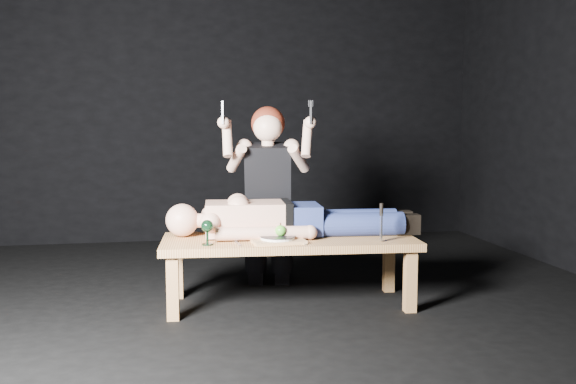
% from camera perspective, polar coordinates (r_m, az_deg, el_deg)
% --- Properties ---
extents(ground, '(5.00, 5.00, 0.00)m').
position_cam_1_polar(ground, '(4.24, -0.93, -10.19)').
color(ground, black).
rests_on(ground, ground).
extents(back_wall, '(5.00, 0.00, 5.00)m').
position_cam_1_polar(back_wall, '(6.56, -4.63, 8.79)').
color(back_wall, black).
rests_on(back_wall, ground).
extents(table, '(1.70, 0.73, 0.45)m').
position_cam_1_polar(table, '(4.17, 0.13, -7.26)').
color(table, tan).
rests_on(table, ground).
extents(lying_man, '(1.79, 0.66, 0.28)m').
position_cam_1_polar(lying_man, '(4.23, 0.66, -2.06)').
color(lying_man, tan).
rests_on(lying_man, table).
extents(kneeling_woman, '(0.86, 0.93, 1.36)m').
position_cam_1_polar(kneeling_woman, '(4.62, -1.78, -0.22)').
color(kneeling_woman, black).
rests_on(kneeling_woman, ground).
extents(serving_tray, '(0.35, 0.27, 0.02)m').
position_cam_1_polar(serving_tray, '(3.98, -0.95, -4.46)').
color(serving_tray, tan).
rests_on(serving_tray, table).
extents(plate, '(0.24, 0.24, 0.02)m').
position_cam_1_polar(plate, '(3.98, -0.95, -4.20)').
color(plate, white).
rests_on(plate, serving_tray).
extents(apple, '(0.07, 0.07, 0.07)m').
position_cam_1_polar(apple, '(3.98, -0.68, -3.55)').
color(apple, green).
rests_on(apple, plate).
extents(goblet, '(0.08, 0.08, 0.16)m').
position_cam_1_polar(goblet, '(3.90, -7.38, -3.69)').
color(goblet, black).
rests_on(goblet, table).
extents(fork_flat, '(0.03, 0.18, 0.01)m').
position_cam_1_polar(fork_flat, '(3.94, -4.63, -4.68)').
color(fork_flat, '#B2B2B7').
rests_on(fork_flat, table).
extents(knife_flat, '(0.03, 0.18, 0.01)m').
position_cam_1_polar(knife_flat, '(3.97, 1.46, -4.59)').
color(knife_flat, '#B2B2B7').
rests_on(knife_flat, table).
extents(spoon_flat, '(0.10, 0.16, 0.01)m').
position_cam_1_polar(spoon_flat, '(4.06, 0.58, -4.36)').
color(spoon_flat, '#B2B2B7').
rests_on(spoon_flat, table).
extents(carving_knife, '(0.03, 0.04, 0.25)m').
position_cam_1_polar(carving_knife, '(4.02, 8.51, -2.78)').
color(carving_knife, '#B2B2B7').
rests_on(carving_knife, table).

